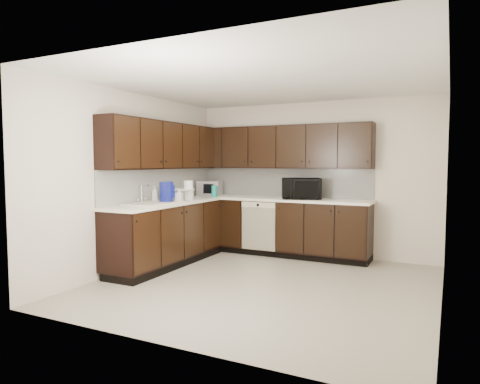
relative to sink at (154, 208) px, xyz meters
The scene contains 20 objects.
floor 1.90m from the sink, ahead, with size 4.00×4.00×0.00m, color #A09784.
ceiling 2.33m from the sink, ahead, with size 4.00×4.00×0.00m, color white.
wall_back 2.65m from the sink, 50.13° to the left, with size 4.00×0.02×2.50m, color beige.
wall_left 0.49m from the sink, behind, with size 0.02×4.00×2.50m, color beige.
wall_right 3.70m from the sink, ahead, with size 0.02×4.00×2.50m, color beige.
wall_front 2.63m from the sink, 49.77° to the right, with size 4.00×0.02×2.50m, color beige.
lower_cabinets 1.39m from the sink, 58.99° to the left, with size 3.00×2.80×0.90m.
countertop 1.31m from the sink, 59.01° to the left, with size 3.03×2.83×0.04m.
backsplash 1.44m from the sink, 70.83° to the left, with size 3.00×2.80×0.48m.
upper_cabinets 1.61m from the sink, 64.56° to the left, with size 3.00×2.80×0.70m.
dishwasher 1.76m from the sink, 55.40° to the left, with size 0.58×0.04×0.78m.
sink is the anchor object (origin of this frame).
microwave 2.33m from the sink, 46.01° to the left, with size 0.60×0.40×0.33m, color black.
soap_bottle_a 0.44m from the sink, 64.00° to the left, with size 0.09×0.09×0.20m, color gray.
soap_bottle_b 0.31m from the sink, 123.68° to the left, with size 0.09×0.09×0.24m, color gray.
toaster_oven 1.69m from the sink, 92.36° to the left, with size 0.40×0.30×0.25m, color #B2B2B4.
storage_bin 0.64m from the sink, 93.26° to the left, with size 0.42×0.31×0.16m, color silver.
blue_pitcher 0.29m from the sink, 59.78° to the left, with size 0.20×0.20×0.30m, color navy.
teal_tumbler 1.39m from the sink, 81.61° to the left, with size 0.09×0.09×0.19m, color #0C8E7F.
paper_towel_roll 0.78m from the sink, 82.77° to the left, with size 0.13×0.13×0.30m, color white.
Camera 1 is at (2.04, -4.82, 1.52)m, focal length 32.00 mm.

